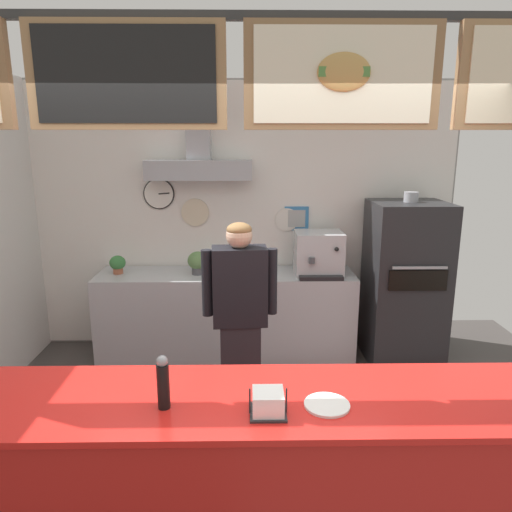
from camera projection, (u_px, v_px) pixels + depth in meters
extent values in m
cube|color=gray|center=(243.00, 217.00, 5.20)|extent=(4.56, 0.12, 2.87)
cube|color=white|center=(243.00, 218.00, 5.13)|extent=(4.52, 0.01, 2.83)
cylinder|color=black|center=(159.00, 194.00, 5.04)|extent=(0.33, 0.02, 0.33)
cylinder|color=white|center=(159.00, 194.00, 5.03)|extent=(0.31, 0.01, 0.31)
cube|color=black|center=(164.00, 194.00, 5.02)|extent=(0.12, 0.01, 0.02)
cylinder|color=beige|center=(195.00, 212.00, 5.09)|extent=(0.30, 0.02, 0.30)
cylinder|color=white|center=(287.00, 220.00, 5.13)|extent=(0.25, 0.02, 0.25)
cube|color=teal|center=(410.00, 220.00, 5.15)|extent=(0.27, 0.02, 0.23)
cube|color=silver|center=(410.00, 220.00, 5.14)|extent=(0.20, 0.01, 0.17)
cube|color=black|center=(386.00, 221.00, 5.15)|extent=(0.23, 0.02, 0.27)
cube|color=gray|center=(386.00, 222.00, 5.14)|extent=(0.17, 0.01, 0.19)
cube|color=teal|center=(297.00, 218.00, 5.13)|extent=(0.26, 0.02, 0.26)
cube|color=#A7A7A7|center=(297.00, 219.00, 5.12)|extent=(0.19, 0.01, 0.19)
cube|color=#A3A5AD|center=(199.00, 170.00, 4.85)|extent=(1.08, 0.33, 0.20)
cube|color=#A3A5AD|center=(198.00, 121.00, 4.78)|extent=(0.24, 0.24, 0.76)
cube|color=#2D2D2D|center=(235.00, 16.00, 2.12)|extent=(3.92, 0.04, 0.04)
cube|color=#9E754C|center=(127.00, 76.00, 2.15)|extent=(0.90, 0.05, 0.48)
cube|color=black|center=(126.00, 75.00, 2.12)|extent=(0.81, 0.01, 0.42)
cube|color=olive|center=(342.00, 76.00, 2.16)|extent=(0.90, 0.05, 0.48)
cube|color=#F2E5C6|center=(343.00, 75.00, 2.13)|extent=(0.81, 0.01, 0.42)
ellipsoid|color=tan|center=(344.00, 72.00, 2.12)|extent=(0.24, 0.04, 0.17)
cube|color=#51843D|center=(344.00, 72.00, 2.11)|extent=(0.23, 0.01, 0.04)
cube|color=red|center=(238.00, 500.00, 2.32)|extent=(3.95, 0.63, 1.06)
cube|color=red|center=(237.00, 400.00, 2.19)|extent=(4.03, 0.66, 0.03)
cube|color=#B7BABF|center=(226.00, 314.00, 5.04)|extent=(2.67, 0.62, 0.91)
cube|color=#929499|center=(227.00, 339.00, 5.10)|extent=(2.54, 0.57, 0.02)
cube|color=#232326|center=(404.00, 283.00, 4.86)|extent=(0.74, 0.71, 1.66)
cube|color=black|center=(418.00, 280.00, 4.47)|extent=(0.56, 0.02, 0.20)
cube|color=#A3A5AD|center=(420.00, 268.00, 4.42)|extent=(0.52, 0.02, 0.02)
cylinder|color=#A3A5AD|center=(411.00, 197.00, 4.65)|extent=(0.14, 0.14, 0.10)
cube|color=#232328|center=(240.00, 376.00, 3.71)|extent=(0.32, 0.22, 0.89)
cube|color=black|center=(240.00, 286.00, 3.54)|extent=(0.42, 0.25, 0.59)
cylinder|color=black|center=(272.00, 281.00, 3.55)|extent=(0.08, 0.08, 0.50)
cylinder|color=black|center=(207.00, 283.00, 3.51)|extent=(0.08, 0.08, 0.50)
sphere|color=#D8AD8E|center=(239.00, 236.00, 3.45)|extent=(0.20, 0.20, 0.20)
ellipsoid|color=olive|center=(239.00, 230.00, 3.44)|extent=(0.19, 0.19, 0.11)
cube|color=silver|center=(318.00, 253.00, 4.87)|extent=(0.48, 0.39, 0.44)
cylinder|color=#4C4C51|center=(312.00, 260.00, 4.66)|extent=(0.06, 0.06, 0.06)
cube|color=black|center=(321.00, 278.00, 4.69)|extent=(0.44, 0.10, 0.04)
sphere|color=black|center=(337.00, 249.00, 4.64)|extent=(0.04, 0.04, 0.04)
cylinder|color=#4C4C51|center=(198.00, 271.00, 4.89)|extent=(0.12, 0.12, 0.07)
ellipsoid|color=#5B844C|center=(198.00, 260.00, 4.86)|extent=(0.21, 0.21, 0.18)
cylinder|color=#9E563D|center=(118.00, 271.00, 4.91)|extent=(0.10, 0.10, 0.06)
ellipsoid|color=#387A3D|center=(118.00, 263.00, 4.89)|extent=(0.16, 0.16, 0.15)
cylinder|color=black|center=(163.00, 387.00, 2.08)|extent=(0.06, 0.06, 0.20)
sphere|color=gray|center=(162.00, 361.00, 2.05)|extent=(0.05, 0.05, 0.05)
cube|color=#262628|center=(268.00, 412.00, 2.06)|extent=(0.16, 0.16, 0.01)
cylinder|color=#262628|center=(250.00, 401.00, 2.05)|extent=(0.01, 0.01, 0.12)
cylinder|color=#262628|center=(286.00, 401.00, 2.05)|extent=(0.01, 0.01, 0.12)
cube|color=white|center=(268.00, 402.00, 2.05)|extent=(0.13, 0.13, 0.10)
cylinder|color=white|center=(327.00, 405.00, 2.11)|extent=(0.21, 0.21, 0.01)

